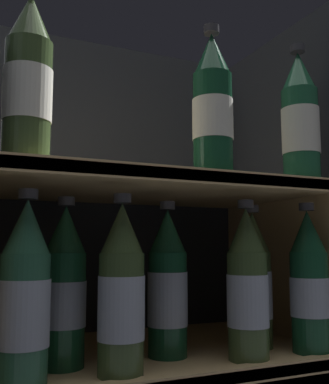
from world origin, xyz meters
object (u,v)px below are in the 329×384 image
object	(u,v)px
bottle_lower_front_1	(121,294)
bottle_lower_back_2	(253,283)
bottle_upper_front_1	(212,108)
bottle_upper_front_2	(300,121)
bottle_lower_back_0	(64,290)
bottle_lower_front_3	(309,285)
bottle_lower_front_2	(247,288)
bottle_lower_front_0	(24,298)
bottle_lower_back_1	(168,287)
bottle_upper_front_0	(28,82)

from	to	relation	value
bottle_lower_front_1	bottle_lower_back_2	size ratio (longest dim) A/B	1.00
bottle_upper_front_1	bottle_upper_front_2	world-z (taller)	same
bottle_lower_back_0	bottle_lower_front_3	bearing A→B (deg)	-10.34
bottle_upper_front_2	bottle_lower_front_1	size ratio (longest dim) A/B	1.00
bottle_lower_front_2	bottle_upper_front_1	bearing A→B (deg)	180.00
bottle_lower_back_2	bottle_lower_front_0	bearing A→B (deg)	-169.72
bottle_lower_front_0	bottle_lower_front_2	size ratio (longest dim) A/B	1.00
bottle_lower_front_3	bottle_lower_back_1	xyz separation A→B (m)	(-0.25, 0.08, -0.00)
bottle_lower_front_2	bottle_lower_back_2	world-z (taller)	same
bottle_upper_front_0	bottle_lower_back_1	xyz separation A→B (m)	(0.26, 0.08, -0.31)
bottle_lower_back_1	bottle_upper_front_0	bearing A→B (deg)	-163.14
bottle_upper_front_1	bottle_lower_front_1	size ratio (longest dim) A/B	1.00
bottle_upper_front_2	bottle_lower_back_2	xyz separation A→B (m)	(-0.06, 0.08, -0.31)
bottle_lower_front_1	bottle_lower_back_2	xyz separation A→B (m)	(0.29, 0.08, 0.00)
bottle_upper_front_2	bottle_lower_back_0	distance (m)	0.53
bottle_upper_front_0	bottle_lower_front_1	bearing A→B (deg)	0.00
bottle_lower_back_0	bottle_lower_back_1	distance (m)	0.18
bottle_lower_front_1	bottle_lower_back_1	distance (m)	0.14
bottle_lower_front_2	bottle_lower_back_1	distance (m)	0.14
bottle_lower_back_2	bottle_upper_front_0	bearing A→B (deg)	-169.87
bottle_lower_back_1	bottle_lower_back_2	distance (m)	0.18
bottle_upper_front_0	bottle_lower_front_1	xyz separation A→B (m)	(0.15, 0.00, -0.31)
bottle_lower_front_1	bottle_lower_back_1	bearing A→B (deg)	34.85
bottle_lower_front_1	bottle_lower_back_0	size ratio (longest dim) A/B	1.00
bottle_lower_back_0	bottle_lower_back_1	world-z (taller)	same
bottle_lower_front_0	bottle_lower_front_1	xyz separation A→B (m)	(0.14, 0.00, -0.00)
bottle_upper_front_2	bottle_lower_back_2	distance (m)	0.32
bottle_lower_front_3	bottle_upper_front_2	bearing A→B (deg)	-180.00
bottle_lower_front_1	bottle_lower_back_1	size ratio (longest dim) A/B	1.00
bottle_lower_front_3	bottle_lower_back_0	distance (m)	0.44
bottle_lower_front_0	bottle_lower_back_1	xyz separation A→B (m)	(0.25, 0.08, -0.00)
bottle_lower_back_0	bottle_lower_front_2	bearing A→B (deg)	-14.88
bottle_upper_front_0	bottle_lower_front_3	xyz separation A→B (m)	(0.51, -0.00, -0.31)
bottle_lower_front_2	bottle_lower_back_0	bearing A→B (deg)	165.12
bottle_upper_front_2	bottle_lower_front_0	size ratio (longest dim) A/B	1.00
bottle_upper_front_0	bottle_lower_back_2	world-z (taller)	bottle_upper_front_0
bottle_lower_back_0	bottle_upper_front_1	bearing A→B (deg)	-18.71
bottle_upper_front_1	bottle_lower_front_1	bearing A→B (deg)	180.00
bottle_lower_front_1	bottle_lower_front_2	xyz separation A→B (m)	(0.23, -0.00, 0.00)
bottle_lower_front_1	bottle_lower_back_0	xyz separation A→B (m)	(-0.07, 0.08, 0.00)
bottle_lower_back_1	bottle_upper_front_2	bearing A→B (deg)	-18.07
bottle_upper_front_2	bottle_lower_back_2	bearing A→B (deg)	127.60
bottle_upper_front_1	bottle_upper_front_0	bearing A→B (deg)	180.00
bottle_lower_front_0	bottle_lower_back_0	distance (m)	0.11
bottle_lower_front_0	bottle_lower_back_2	size ratio (longest dim) A/B	1.00
bottle_lower_front_3	bottle_lower_back_2	size ratio (longest dim) A/B	1.00
bottle_lower_front_2	bottle_lower_back_2	xyz separation A→B (m)	(0.07, 0.08, -0.00)
bottle_upper_front_2	bottle_lower_back_2	world-z (taller)	bottle_upper_front_2
bottle_upper_front_1	bottle_lower_back_2	size ratio (longest dim) A/B	1.00
bottle_lower_front_0	bottle_lower_back_2	bearing A→B (deg)	10.28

